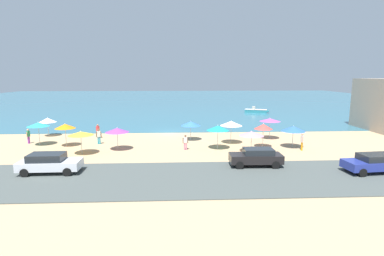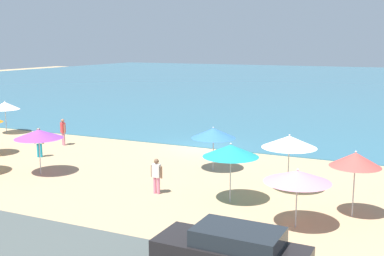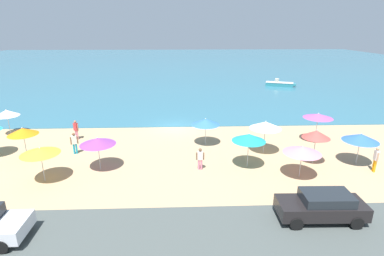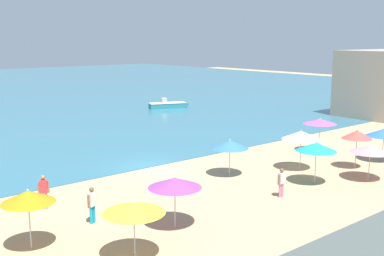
% 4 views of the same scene
% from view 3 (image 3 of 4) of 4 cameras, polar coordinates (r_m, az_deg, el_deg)
% --- Properties ---
extents(ground_plane, '(160.00, 160.00, 0.00)m').
position_cam_3_polar(ground_plane, '(29.58, -3.28, 0.16)').
color(ground_plane, tan).
extents(sea, '(150.00, 110.00, 0.05)m').
position_cam_3_polar(sea, '(83.59, -2.68, 12.15)').
color(sea, '#2F687E').
rests_on(sea, ground_plane).
extents(beach_umbrella_0, '(2.11, 2.11, 2.52)m').
position_cam_3_polar(beach_umbrella_0, '(24.88, -29.55, -0.56)').
color(beach_umbrella_0, '#B2B2B7').
rests_on(beach_umbrella_0, ground_plane).
extents(beach_umbrella_1, '(2.33, 2.33, 2.53)m').
position_cam_3_polar(beach_umbrella_1, '(20.79, 10.79, -1.79)').
color(beach_umbrella_1, '#B2B2B7').
rests_on(beach_umbrella_1, ground_plane).
extents(beach_umbrella_2, '(2.44, 2.44, 2.61)m').
position_cam_3_polar(beach_umbrella_2, '(23.49, 13.83, 0.55)').
color(beach_umbrella_2, '#B2B2B7').
rests_on(beach_umbrella_2, ground_plane).
extents(beach_umbrella_3, '(2.29, 2.29, 2.30)m').
position_cam_3_polar(beach_umbrella_3, '(24.62, 2.60, 1.17)').
color(beach_umbrella_3, '#B2B2B7').
rests_on(beach_umbrella_3, ground_plane).
extents(beach_umbrella_4, '(2.10, 2.10, 2.40)m').
position_cam_3_polar(beach_umbrella_4, '(31.66, -31.83, 2.45)').
color(beach_umbrella_4, '#B2B2B7').
rests_on(beach_umbrella_4, ground_plane).
extents(beach_umbrella_5, '(2.40, 2.40, 2.37)m').
position_cam_3_polar(beach_umbrella_5, '(21.12, -17.53, -2.43)').
color(beach_umbrella_5, '#B2B2B7').
rests_on(beach_umbrella_5, ground_plane).
extents(beach_umbrella_6, '(1.93, 1.93, 2.60)m').
position_cam_3_polar(beach_umbrella_6, '(22.67, 22.61, -1.09)').
color(beach_umbrella_6, '#B2B2B7').
rests_on(beach_umbrella_6, ground_plane).
extents(beach_umbrella_7, '(2.42, 2.42, 2.18)m').
position_cam_3_polar(beach_umbrella_7, '(20.44, 20.28, -3.95)').
color(beach_umbrella_7, '#B2B2B7').
rests_on(beach_umbrella_7, ground_plane).
extents(beach_umbrella_9, '(2.44, 2.44, 2.35)m').
position_cam_3_polar(beach_umbrella_9, '(24.12, 29.47, -1.58)').
color(beach_umbrella_9, '#B2B2B7').
rests_on(beach_umbrella_9, ground_plane).
extents(beach_umbrella_10, '(2.44, 2.44, 2.57)m').
position_cam_3_polar(beach_umbrella_10, '(27.20, 22.90, 2.14)').
color(beach_umbrella_10, '#B2B2B7').
rests_on(beach_umbrella_10, ground_plane).
extents(beach_umbrella_11, '(2.39, 2.39, 2.31)m').
position_cam_3_polar(beach_umbrella_11, '(20.86, -26.98, -3.96)').
color(beach_umbrella_11, '#B2B2B7').
rests_on(beach_umbrella_11, ground_plane).
extents(bather_1, '(0.28, 0.56, 1.79)m').
position_cam_3_polar(bather_1, '(23.71, 31.63, -4.88)').
color(bather_1, orange).
rests_on(bather_1, ground_plane).
extents(bather_2, '(0.57, 0.23, 1.59)m').
position_cam_3_polar(bather_2, '(20.56, 1.56, -5.69)').
color(bather_2, pink).
rests_on(bather_2, ground_plane).
extents(bather_3, '(0.54, 0.33, 1.72)m').
position_cam_3_polar(bather_3, '(24.77, -21.49, -2.51)').
color(bather_3, teal).
rests_on(bather_3, ground_plane).
extents(bather_4, '(0.52, 0.36, 1.73)m').
position_cam_3_polar(bather_4, '(27.94, -21.24, -0.13)').
color(bather_4, '#CC778B').
rests_on(bather_4, ground_plane).
extents(parked_car_3, '(4.35, 1.86, 1.49)m').
position_cam_3_polar(parked_car_3, '(16.82, 23.52, -13.41)').
color(parked_car_3, black).
rests_on(parked_car_3, coastal_road).
extents(skiff_nearshore, '(4.86, 2.81, 1.24)m').
position_cam_3_polar(skiff_nearshore, '(52.47, 16.34, 8.06)').
color(skiff_nearshore, teal).
rests_on(skiff_nearshore, sea).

